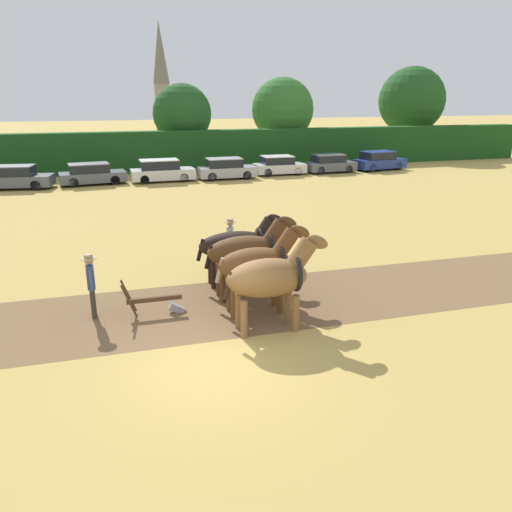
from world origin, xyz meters
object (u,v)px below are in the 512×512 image
draft_horse_trail_right (238,244)px  parked_car_center (162,171)px  farmer_beside_team (230,238)px  tree_center_left (182,114)px  plow (160,303)px  parked_car_right (279,166)px  tree_center_right (412,100)px  parked_car_end_right (379,161)px  parked_car_far_right (330,164)px  church_spire (161,76)px  farmer_at_plow (91,280)px  draft_horse_trail_left (248,251)px  tree_center (283,109)px  parked_car_center_left (92,174)px  parked_car_center_right (226,169)px  draft_horse_lead_left (272,277)px  parked_car_left (15,178)px

draft_horse_trail_right → parked_car_center: 20.78m
farmer_beside_team → tree_center_left: bearing=103.9°
plow → parked_car_right: size_ratio=0.45×
tree_center_right → parked_car_end_right: (-8.10, -8.52, -4.57)m
parked_car_far_right → parked_car_end_right: (4.40, 0.13, 0.04)m
farmer_beside_team → parked_car_right: bearing=85.6°
church_spire → farmer_at_plow: bearing=-98.2°
draft_horse_trail_left → parked_car_far_right: bearing=60.8°
parked_car_center → parked_car_end_right: bearing=1.1°
plow → parked_car_center: size_ratio=0.39×
plow → parked_car_far_right: bearing=56.6°
parked_car_right → parked_car_far_right: 4.19m
tree_center_right → church_spire: 43.64m
tree_center → farmer_beside_team: 29.67m
tree_center_right → parked_car_right: size_ratio=2.21×
tree_center → plow: 34.00m
plow → parked_car_center_left: parked_car_center_left is taller
tree_center → farmer_beside_team: bearing=-113.0°
parked_car_right → draft_horse_trail_left: bearing=-110.7°
draft_horse_trail_right → parked_car_center_right: draft_horse_trail_right is taller
draft_horse_trail_right → parked_car_center_right: 21.12m
tree_center → church_spire: size_ratio=0.44×
farmer_at_plow → parked_car_right: 26.44m
tree_center → parked_car_center: tree_center is taller
draft_horse_lead_left → parked_car_left: (-9.43, 24.07, -0.71)m
parked_car_right → tree_center_left: bearing=133.0°
tree_center_right → farmer_beside_team: tree_center_right is taller
parked_car_left → draft_horse_trail_right: bearing=-56.4°
parked_car_center_left → parked_car_right: (13.57, 0.54, -0.01)m
farmer_at_plow → church_spire: bearing=79.0°
church_spire → farmer_at_plow: church_spire is taller
tree_center_left → parked_car_center: size_ratio=1.54×
farmer_at_plow → parked_car_end_right: bearing=43.6°
tree_center_left → farmer_beside_team: size_ratio=3.93×
parked_car_center_left → parked_car_end_right: (22.16, 0.59, 0.04)m
church_spire → tree_center_left: bearing=-94.3°
church_spire → parked_car_center_left: (-10.42, -47.82, -8.02)m
tree_center_left → parked_car_left: 14.76m
draft_horse_trail_right → parked_car_center: draft_horse_trail_right is taller
farmer_at_plow → parked_car_center_right: size_ratio=0.43×
parked_car_center → tree_center_left: bearing=68.6°
parked_car_far_right → parked_car_end_right: size_ratio=0.88×
tree_center_left → church_spire: size_ratio=0.41×
tree_center_right → farmer_at_plow: size_ratio=4.74×
draft_horse_lead_left → plow: 3.38m
farmer_at_plow → farmer_beside_team: size_ratio=1.05×
tree_center_right → draft_horse_trail_left: tree_center_right is taller
parked_car_center → parked_car_center_right: bearing=-3.2°
farmer_beside_team → parked_car_center_left: (-4.93, 19.24, -0.32)m
parked_car_center → parked_car_far_right: size_ratio=1.12×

